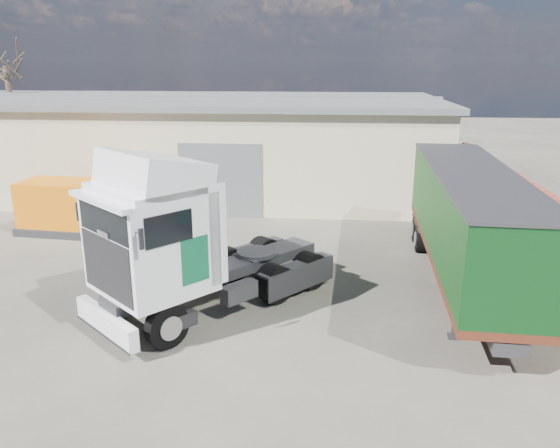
# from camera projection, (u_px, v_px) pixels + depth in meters

# --- Properties ---
(ground) EXTENTS (120.00, 120.00, 0.00)m
(ground) POSITION_uv_depth(u_px,v_px,m) (224.00, 307.00, 16.99)
(ground) COLOR #2C2923
(ground) RESTS_ON ground
(warehouse) EXTENTS (30.60, 12.60, 5.42)m
(warehouse) POSITION_uv_depth(u_px,v_px,m) (172.00, 143.00, 31.98)
(warehouse) COLOR beige
(warehouse) RESTS_ON ground
(brick_boundary_wall) EXTENTS (0.35, 26.00, 2.50)m
(brick_boundary_wall) POSITION_uv_depth(u_px,v_px,m) (540.00, 223.00, 21.39)
(brick_boundary_wall) COLOR brown
(brick_boundary_wall) RESTS_ON ground
(bare_tree) EXTENTS (4.00, 4.00, 9.60)m
(bare_tree) POSITION_uv_depth(u_px,v_px,m) (3.00, 51.00, 35.29)
(bare_tree) COLOR #382B21
(bare_tree) RESTS_ON ground
(tractor_unit) EXTENTS (7.10, 7.54, 5.13)m
(tractor_unit) POSITION_uv_depth(u_px,v_px,m) (181.00, 248.00, 15.78)
(tractor_unit) COLOR black
(tractor_unit) RESTS_ON ground
(box_trailer) EXTENTS (3.16, 12.06, 3.97)m
(box_trailer) POSITION_uv_depth(u_px,v_px,m) (469.00, 217.00, 17.94)
(box_trailer) COLOR #2D2D30
(box_trailer) RESTS_ON ground
(panel_van) EXTENTS (3.23, 5.25, 2.00)m
(panel_van) POSITION_uv_depth(u_px,v_px,m) (129.00, 199.00, 25.81)
(panel_van) COLOR black
(panel_van) RESTS_ON ground
(orange_skip) EXTENTS (3.87, 2.63, 2.30)m
(orange_skip) POSITION_uv_depth(u_px,v_px,m) (64.00, 210.00, 24.15)
(orange_skip) COLOR #2D2D30
(orange_skip) RESTS_ON ground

